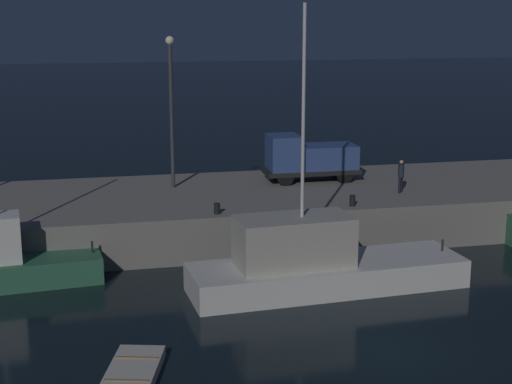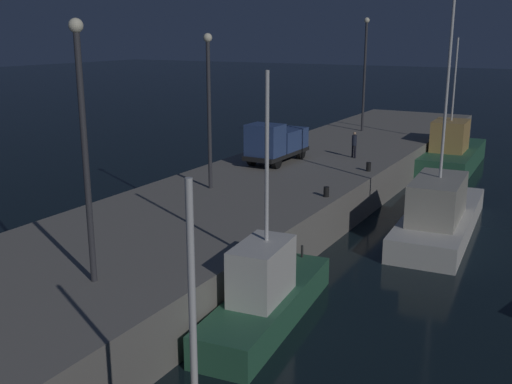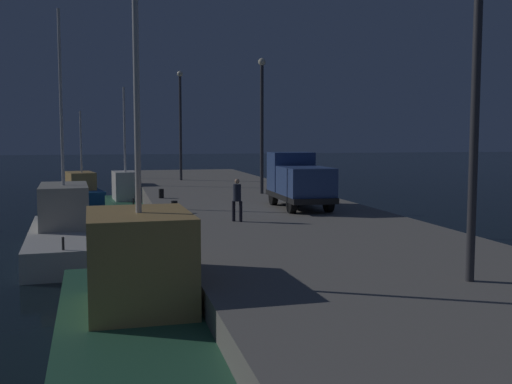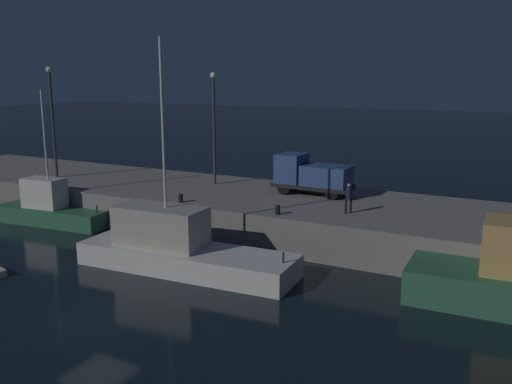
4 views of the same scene
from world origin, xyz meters
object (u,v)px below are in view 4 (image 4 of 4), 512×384
(lamp_post_west, at_px, (52,114))
(utility_truck, at_px, (311,175))
(bollard_central, at_px, (181,198))
(fishing_trawler_red, at_px, (50,209))
(fishing_boat_white, at_px, (178,248))
(lamp_post_east, at_px, (214,120))
(dockworker, at_px, (349,196))
(bollard_west, at_px, (278,210))

(lamp_post_west, xyz_separation_m, utility_truck, (19.49, 3.35, -3.52))
(utility_truck, relative_size, bollard_central, 10.35)
(fishing_trawler_red, distance_m, fishing_boat_white, 13.18)
(lamp_post_east, bearing_deg, fishing_trawler_red, -137.06)
(lamp_post_west, relative_size, dockworker, 4.88)
(utility_truck, xyz_separation_m, dockworker, (3.80, -3.71, -0.32))
(dockworker, height_order, bollard_central, dockworker)
(fishing_boat_white, relative_size, bollard_central, 23.17)
(fishing_trawler_red, distance_m, bollard_central, 9.77)
(fishing_trawler_red, distance_m, lamp_post_west, 8.28)
(fishing_boat_white, xyz_separation_m, utility_truck, (2.78, 10.73, 2.33))
(lamp_post_east, distance_m, bollard_central, 7.46)
(fishing_boat_white, xyz_separation_m, lamp_post_east, (-4.60, 10.76, 5.62))
(utility_truck, height_order, bollard_west, utility_truck)
(fishing_boat_white, xyz_separation_m, dockworker, (6.58, 7.02, 2.01))
(lamp_post_west, distance_m, lamp_post_east, 12.58)
(fishing_trawler_red, distance_m, bollard_west, 16.20)
(lamp_post_west, relative_size, bollard_central, 16.46)
(lamp_post_west, xyz_separation_m, lamp_post_east, (12.11, 3.39, -0.22))
(dockworker, bearing_deg, lamp_post_west, 179.12)
(fishing_trawler_red, relative_size, dockworker, 5.23)
(lamp_post_east, height_order, bollard_central, lamp_post_east)
(lamp_post_east, distance_m, bollard_west, 10.71)
(bollard_west, bearing_deg, bollard_central, -179.49)
(fishing_boat_white, bearing_deg, fishing_trawler_red, 166.28)
(fishing_boat_white, bearing_deg, dockworker, 46.84)
(dockworker, bearing_deg, fishing_boat_white, -133.16)
(lamp_post_west, height_order, dockworker, lamp_post_west)
(lamp_post_west, bearing_deg, dockworker, -0.88)
(fishing_boat_white, bearing_deg, lamp_post_west, 156.18)
(lamp_post_west, xyz_separation_m, bollard_central, (13.42, -2.55, -4.55))
(bollard_west, relative_size, bollard_central, 1.05)
(dockworker, bearing_deg, bollard_central, -167.47)
(lamp_post_east, distance_m, utility_truck, 8.08)
(fishing_boat_white, height_order, lamp_post_east, fishing_boat_white)
(fishing_trawler_red, distance_m, lamp_post_east, 12.58)
(lamp_post_west, distance_m, bollard_west, 20.61)
(lamp_post_east, height_order, dockworker, lamp_post_east)
(fishing_trawler_red, bearing_deg, bollard_central, 10.13)
(fishing_boat_white, relative_size, lamp_post_west, 1.41)
(lamp_post_west, height_order, bollard_west, lamp_post_west)
(fishing_trawler_red, xyz_separation_m, utility_truck, (15.59, 7.60, 2.41))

